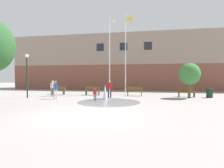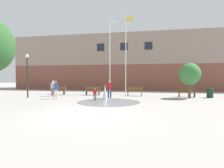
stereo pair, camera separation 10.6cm
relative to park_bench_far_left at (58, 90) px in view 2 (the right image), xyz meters
The scene contains 16 objects.
ground_plane 11.41m from the park_bench_far_left, 55.86° to the right, with size 100.00×100.00×0.00m, color gray.
library_building 12.96m from the park_bench_far_left, 58.93° to the left, with size 36.00×6.05×8.52m.
splash_fountain 7.58m from the park_bench_far_left, 32.93° to the right, with size 4.81×4.81×1.30m.
park_bench_far_left is the anchor object (origin of this frame).
park_bench_left_of_flagpoles 3.93m from the park_bench_far_left, ahead, with size 1.60×0.44×0.91m.
park_bench_center 8.40m from the park_bench_far_left, ahead, with size 1.60×0.44×0.91m.
park_bench_far_right 13.38m from the park_bench_far_left, ahead, with size 1.60×0.44×0.91m.
adult_near_bench 6.50m from the park_bench_far_left, 17.71° to the right, with size 0.50×0.39×1.59m.
adult_in_red 4.07m from the park_bench_far_left, 65.82° to the right, with size 0.50×0.39×1.59m.
child_with_pink_shirt 6.58m from the park_bench_far_left, 36.28° to the right, with size 0.31×0.16×0.99m.
adult_watching 1.97m from the park_bench_far_left, 77.99° to the right, with size 0.50×0.38×1.59m.
flagpole_left 7.14m from the park_bench_far_left, 17.97° to the left, with size 0.80×0.10×8.87m.
flagpole_right 8.66m from the park_bench_far_left, 13.67° to the left, with size 0.80×0.10×9.03m.
lamp_post_left_lane 4.21m from the park_bench_far_left, 111.81° to the right, with size 0.32×0.32×4.04m.
trash_can 15.39m from the park_bench_far_left, ahead, with size 0.56×0.56×0.90m, color #193323.
street_tree_near_building 13.55m from the park_bench_far_left, ahead, with size 1.86×1.86×3.19m.
Camera 2 is at (2.96, -8.43, 1.87)m, focal length 28.00 mm.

